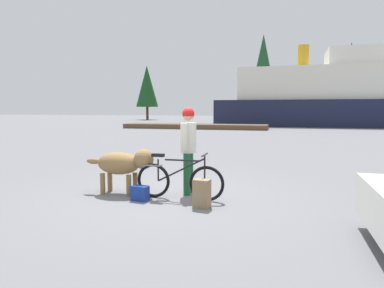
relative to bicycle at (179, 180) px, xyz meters
name	(u,v)px	position (x,y,z in m)	size (l,w,h in m)	color
ground_plane	(167,196)	(-0.29, 0.15, -0.37)	(160.00, 160.00, 0.00)	slate
bicycle	(179,180)	(0.00, 0.00, 0.00)	(1.73, 0.44, 0.89)	black
person_cyclist	(188,142)	(0.06, 0.47, 0.69)	(0.32, 0.53, 1.75)	#19592D
dog	(123,164)	(-1.20, 0.10, 0.25)	(1.48, 0.53, 0.93)	olive
backpack	(202,193)	(0.56, -0.41, -0.12)	(0.28, 0.20, 0.50)	#8C7251
handbag_pannier	(140,193)	(-0.67, -0.28, -0.23)	(0.32, 0.18, 0.28)	navy
dock_pier	(195,126)	(-5.88, 22.83, -0.17)	(12.56, 2.50, 0.40)	brown
ferry_boat	(331,98)	(6.12, 31.36, 2.47)	(22.34, 8.12, 8.19)	#191E38
pine_tree_far_left	(147,86)	(-19.84, 45.17, 4.94)	(3.54, 3.54, 8.59)	#4C331E
pine_tree_center	(263,67)	(-1.89, 48.27, 7.73)	(4.16, 4.16, 13.07)	#4C331E
pine_tree_far_right	(350,74)	(10.36, 47.47, 6.33)	(3.34, 3.34, 11.17)	#4C331E
pine_tree_mid_back	(260,74)	(-2.70, 53.62, 7.17)	(3.62, 3.62, 11.94)	#4C331E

